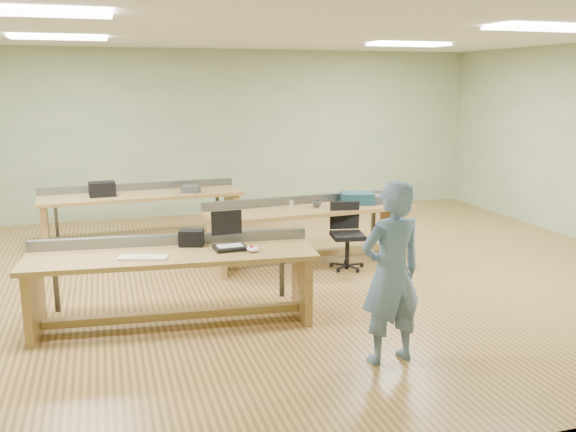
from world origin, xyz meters
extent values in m
plane|color=#A3773E|center=(0.00, 0.00, 0.00)|extent=(10.00, 10.00, 0.00)
plane|color=silver|center=(0.00, 0.00, 3.00)|extent=(10.00, 10.00, 0.00)
cube|color=#A0B085|center=(0.00, 4.00, 1.50)|extent=(10.00, 0.04, 3.00)
cube|color=#A0B085|center=(0.00, -4.00, 1.50)|extent=(10.00, 0.04, 3.00)
cube|color=white|center=(-2.50, -1.50, 2.97)|extent=(1.20, 0.50, 0.03)
cube|color=white|center=(-2.50, 1.50, 2.97)|extent=(1.20, 0.50, 0.03)
cube|color=white|center=(2.50, -1.50, 2.97)|extent=(1.20, 0.50, 0.03)
cube|color=white|center=(2.50, 1.50, 2.97)|extent=(1.20, 0.50, 0.03)
cube|color=#A88847|center=(-1.46, -1.24, 0.72)|extent=(2.90, 1.03, 0.05)
cube|color=#A88847|center=(-2.77, -1.11, 0.35)|extent=(0.14, 0.66, 0.70)
cube|color=#A88847|center=(-0.14, -1.37, 0.35)|extent=(0.14, 0.66, 0.70)
cube|color=#A88847|center=(-1.46, -1.24, 0.10)|extent=(2.54, 0.35, 0.08)
cube|color=#595C61|center=(-1.42, -0.91, 0.81)|extent=(2.84, 0.36, 0.11)
cube|color=#A88847|center=(0.59, 0.47, 0.72)|extent=(2.89, 0.99, 0.05)
cube|color=#A88847|center=(-0.73, 0.36, 0.35)|extent=(0.14, 0.66, 0.70)
cube|color=#A88847|center=(1.90, 0.58, 0.35)|extent=(0.14, 0.66, 0.70)
cube|color=#A88847|center=(0.59, 0.47, 0.10)|extent=(2.53, 0.31, 0.08)
cube|color=#595C61|center=(0.56, 0.80, 0.81)|extent=(2.83, 0.32, 0.11)
cube|color=#A88847|center=(-1.52, 2.24, 0.72)|extent=(3.04, 0.96, 0.05)
cube|color=#A88847|center=(-2.92, 2.16, 0.35)|extent=(0.12, 0.70, 0.70)
cube|color=#A88847|center=(-0.12, 2.31, 0.35)|extent=(0.12, 0.70, 0.70)
cube|color=#A88847|center=(-1.52, 2.24, 0.10)|extent=(2.71, 0.24, 0.08)
cube|color=#595C61|center=(-1.54, 2.60, 0.81)|extent=(3.00, 0.24, 0.11)
imported|color=slate|center=(0.25, -2.62, 0.81)|extent=(0.63, 0.45, 1.61)
cube|color=black|center=(-0.88, -1.27, 0.77)|extent=(0.33, 0.28, 0.03)
cube|color=black|center=(-0.88, -1.14, 1.00)|extent=(0.32, 0.03, 0.25)
cube|color=beige|center=(-1.74, -1.37, 0.76)|extent=(0.48, 0.28, 0.03)
ellipsoid|color=white|center=(-0.68, -1.42, 0.78)|extent=(0.17, 0.18, 0.06)
cube|color=black|center=(-1.23, -1.02, 0.83)|extent=(0.28, 0.23, 0.17)
cylinder|color=black|center=(0.94, 0.02, 0.21)|extent=(0.06, 0.06, 0.43)
cube|color=black|center=(0.94, 0.02, 0.45)|extent=(0.47, 0.47, 0.06)
cube|color=black|center=(0.98, 0.21, 0.68)|extent=(0.39, 0.11, 0.37)
cylinder|color=black|center=(0.94, 0.02, 0.03)|extent=(0.53, 0.53, 0.06)
cube|color=#153844|center=(1.32, 0.58, 0.83)|extent=(0.50, 0.42, 0.15)
cube|color=#363739|center=(1.55, 0.52, 0.81)|extent=(0.42, 0.28, 0.11)
imported|color=#363739|center=(0.69, 0.50, 0.80)|extent=(0.14, 0.14, 0.09)
cylinder|color=white|center=(0.33, 0.52, 0.80)|extent=(0.07, 0.07, 0.11)
cube|color=black|center=(-2.09, 2.20, 0.86)|extent=(0.39, 0.30, 0.21)
cube|color=#363739|center=(-0.79, 2.14, 0.80)|extent=(0.32, 0.29, 0.11)
camera|label=1|loc=(-2.05, -7.14, 2.40)|focal=38.00mm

